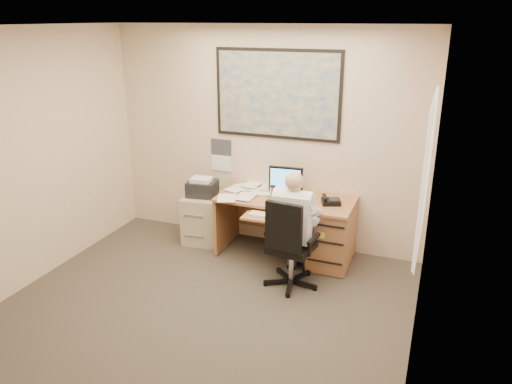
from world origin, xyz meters
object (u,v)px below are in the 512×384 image
at_px(desk, 313,225).
at_px(office_chair, 291,262).
at_px(filing_cabinet, 203,214).
at_px(person, 293,230).

bearing_deg(desk, office_chair, -93.76).
bearing_deg(office_chair, filing_cabinet, 159.96).
bearing_deg(office_chair, desk, 93.97).
xyz_separation_m(office_chair, person, (-0.01, 0.08, 0.34)).
distance_m(filing_cabinet, person, 1.58).
distance_m(filing_cabinet, office_chair, 1.60).
height_order(filing_cabinet, person, person).
relative_size(office_chair, person, 0.80).
xyz_separation_m(filing_cabinet, person, (1.41, -0.67, 0.27)).
bearing_deg(desk, person, -94.78).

